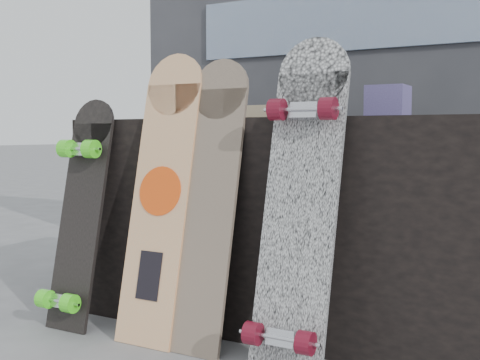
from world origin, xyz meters
The scene contains 9 objects.
vendor_table centered at (0.00, 0.50, 0.40)m, with size 1.60×0.60×0.80m, color black.
booth centered at (0.00, 1.35, 1.10)m, with size 2.40×0.22×2.20m.
merch_box_purple centered at (-0.49, 0.53, 0.85)m, with size 0.18×0.12×0.10m, color #423770.
merch_box_small centered at (0.39, 0.59, 0.86)m, with size 0.14×0.14×0.12m, color #423770.
merch_box_flat centered at (-0.12, 0.61, 0.83)m, with size 0.22×0.10×0.06m, color #D1B78C.
longboard_geisha centered at (-0.30, 0.13, 0.55)m, with size 0.24×0.26×1.04m.
longboard_celtic centered at (-0.11, 0.14, 0.54)m, with size 0.22×0.24×1.01m.
longboard_cascadia centered at (0.26, 0.08, 0.55)m, with size 0.24×0.32×1.06m.
skateboard_dark centered at (-0.66, 0.08, 0.45)m, with size 0.20×0.28×0.88m.
Camera 1 is at (1.00, -1.62, 0.75)m, focal length 45.00 mm.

